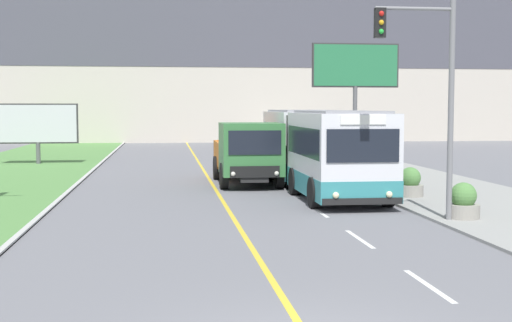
{
  "coord_description": "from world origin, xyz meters",
  "views": [
    {
      "loc": [
        -1.95,
        -8.96,
        3.22
      ],
      "look_at": [
        1.1,
        14.85,
        1.4
      ],
      "focal_mm": 50.0,
      "sensor_mm": 36.0,
      "label": 1
    }
  ],
  "objects_px": {
    "city_bus": "(318,149)",
    "planter_round_third": "(366,171)",
    "billboard_small": "(38,125)",
    "billboard_large": "(355,71)",
    "traffic_light_mast": "(430,79)",
    "planter_round_second": "(410,184)",
    "dump_truck": "(249,154)",
    "planter_round_near": "(463,203)",
    "planter_round_far": "(340,162)"
  },
  "relations": [
    {
      "from": "billboard_large",
      "to": "planter_round_far",
      "type": "height_order",
      "value": "billboard_large"
    },
    {
      "from": "city_bus",
      "to": "billboard_small",
      "type": "bearing_deg",
      "value": 132.34
    },
    {
      "from": "planter_round_second",
      "to": "planter_round_third",
      "type": "relative_size",
      "value": 0.97
    },
    {
      "from": "planter_round_third",
      "to": "traffic_light_mast",
      "type": "bearing_deg",
      "value": -96.56
    },
    {
      "from": "planter_round_second",
      "to": "city_bus",
      "type": "bearing_deg",
      "value": 131.03
    },
    {
      "from": "traffic_light_mast",
      "to": "planter_round_near",
      "type": "distance_m",
      "value": 3.64
    },
    {
      "from": "billboard_large",
      "to": "planter_round_third",
      "type": "distance_m",
      "value": 9.85
    },
    {
      "from": "dump_truck",
      "to": "billboard_large",
      "type": "distance_m",
      "value": 11.79
    },
    {
      "from": "dump_truck",
      "to": "planter_round_second",
      "type": "distance_m",
      "value": 7.03
    },
    {
      "from": "billboard_large",
      "to": "city_bus",
      "type": "bearing_deg",
      "value": -112.36
    },
    {
      "from": "dump_truck",
      "to": "planter_round_near",
      "type": "xyz_separation_m",
      "value": [
        4.97,
        -9.68,
        -0.78
      ]
    },
    {
      "from": "planter_round_third",
      "to": "planter_round_far",
      "type": "distance_m",
      "value": 4.99
    },
    {
      "from": "planter_round_second",
      "to": "planter_round_far",
      "type": "bearing_deg",
      "value": 90.07
    },
    {
      "from": "billboard_small",
      "to": "planter_round_second",
      "type": "relative_size",
      "value": 4.34
    },
    {
      "from": "planter_round_near",
      "to": "planter_round_far",
      "type": "xyz_separation_m",
      "value": [
        0.19,
        14.97,
        0.01
      ]
    },
    {
      "from": "planter_round_far",
      "to": "planter_round_third",
      "type": "bearing_deg",
      "value": -91.53
    },
    {
      "from": "dump_truck",
      "to": "billboard_large",
      "type": "height_order",
      "value": "billboard_large"
    },
    {
      "from": "planter_round_near",
      "to": "city_bus",
      "type": "bearing_deg",
      "value": 106.92
    },
    {
      "from": "dump_truck",
      "to": "planter_round_far",
      "type": "xyz_separation_m",
      "value": [
        5.17,
        5.29,
        -0.78
      ]
    },
    {
      "from": "traffic_light_mast",
      "to": "billboard_large",
      "type": "bearing_deg",
      "value": 80.98
    },
    {
      "from": "billboard_large",
      "to": "planter_round_far",
      "type": "distance_m",
      "value": 6.04
    },
    {
      "from": "city_bus",
      "to": "planter_round_near",
      "type": "relative_size",
      "value": 12.53
    },
    {
      "from": "city_bus",
      "to": "dump_truck",
      "type": "xyz_separation_m",
      "value": [
        -2.53,
        1.65,
        -0.27
      ]
    },
    {
      "from": "city_bus",
      "to": "traffic_light_mast",
      "type": "distance_m",
      "value": 8.65
    },
    {
      "from": "billboard_small",
      "to": "planter_round_far",
      "type": "height_order",
      "value": "billboard_small"
    },
    {
      "from": "billboard_small",
      "to": "planter_round_far",
      "type": "xyz_separation_m",
      "value": [
        15.66,
        -7.36,
        -1.71
      ]
    },
    {
      "from": "city_bus",
      "to": "dump_truck",
      "type": "distance_m",
      "value": 3.03
    },
    {
      "from": "city_bus",
      "to": "planter_round_third",
      "type": "distance_m",
      "value": 3.33
    },
    {
      "from": "planter_round_near",
      "to": "planter_round_second",
      "type": "distance_m",
      "value": 4.99
    },
    {
      "from": "city_bus",
      "to": "billboard_small",
      "type": "xyz_separation_m",
      "value": [
        -13.03,
        14.3,
        0.67
      ]
    },
    {
      "from": "billboard_small",
      "to": "planter_round_third",
      "type": "xyz_separation_m",
      "value": [
        15.53,
        -12.35,
        -1.7
      ]
    },
    {
      "from": "planter_round_far",
      "to": "traffic_light_mast",
      "type": "bearing_deg",
      "value": -94.91
    },
    {
      "from": "planter_round_second",
      "to": "planter_round_third",
      "type": "bearing_deg",
      "value": 91.68
    },
    {
      "from": "dump_truck",
      "to": "planter_round_second",
      "type": "height_order",
      "value": "dump_truck"
    },
    {
      "from": "planter_round_third",
      "to": "planter_round_far",
      "type": "xyz_separation_m",
      "value": [
        0.13,
        4.99,
        -0.01
      ]
    },
    {
      "from": "traffic_light_mast",
      "to": "planter_round_second",
      "type": "xyz_separation_m",
      "value": [
        1.31,
        5.15,
        -3.46
      ]
    },
    {
      "from": "dump_truck",
      "to": "billboard_small",
      "type": "distance_m",
      "value": 16.46
    },
    {
      "from": "city_bus",
      "to": "planter_round_far",
      "type": "height_order",
      "value": "city_bus"
    },
    {
      "from": "dump_truck",
      "to": "planter_round_near",
      "type": "relative_size",
      "value": 6.45
    },
    {
      "from": "city_bus",
      "to": "planter_round_far",
      "type": "relative_size",
      "value": 12.2
    },
    {
      "from": "traffic_light_mast",
      "to": "planter_round_second",
      "type": "height_order",
      "value": "traffic_light_mast"
    },
    {
      "from": "dump_truck",
      "to": "traffic_light_mast",
      "type": "height_order",
      "value": "traffic_light_mast"
    },
    {
      "from": "billboard_small",
      "to": "billboard_large",
      "type": "bearing_deg",
      "value": -12.5
    },
    {
      "from": "city_bus",
      "to": "planter_round_near",
      "type": "xyz_separation_m",
      "value": [
        2.44,
        -8.04,
        -1.05
      ]
    },
    {
      "from": "dump_truck",
      "to": "billboard_large",
      "type": "xyz_separation_m",
      "value": [
        6.83,
        8.81,
        3.84
      ]
    },
    {
      "from": "city_bus",
      "to": "billboard_large",
      "type": "xyz_separation_m",
      "value": [
        4.3,
        10.45,
        3.58
      ]
    },
    {
      "from": "billboard_small",
      "to": "city_bus",
      "type": "bearing_deg",
      "value": -47.66
    },
    {
      "from": "planter_round_far",
      "to": "city_bus",
      "type": "bearing_deg",
      "value": -110.83
    },
    {
      "from": "billboard_large",
      "to": "billboard_small",
      "type": "bearing_deg",
      "value": 167.5
    },
    {
      "from": "planter_round_second",
      "to": "planter_round_far",
      "type": "xyz_separation_m",
      "value": [
        -0.01,
        9.98,
        0.0
      ]
    }
  ]
}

